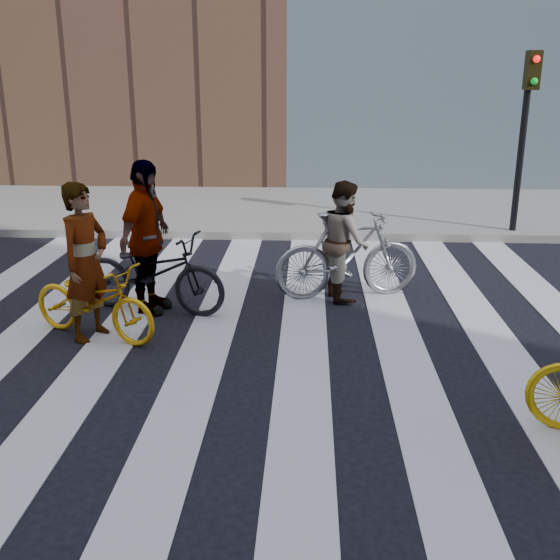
# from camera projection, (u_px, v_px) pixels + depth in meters

# --- Properties ---
(ground) EXTENTS (100.00, 100.00, 0.00)m
(ground) POSITION_uv_depth(u_px,v_px,m) (254.00, 349.00, 7.33)
(ground) COLOR black
(ground) RESTS_ON ground
(sidewalk_far) EXTENTS (100.00, 5.00, 0.15)m
(sidewalk_far) POSITION_uv_depth(u_px,v_px,m) (282.00, 210.00, 14.45)
(sidewalk_far) COLOR gray
(sidewalk_far) RESTS_ON ground
(zebra_crosswalk) EXTENTS (8.25, 10.00, 0.01)m
(zebra_crosswalk) POSITION_uv_depth(u_px,v_px,m) (254.00, 348.00, 7.33)
(zebra_crosswalk) COLOR silver
(zebra_crosswalk) RESTS_ON ground
(traffic_signal) EXTENTS (0.22, 0.42, 3.33)m
(traffic_signal) POSITION_uv_depth(u_px,v_px,m) (527.00, 113.00, 11.52)
(traffic_signal) COLOR black
(traffic_signal) RESTS_ON ground
(bike_yellow_left) EXTENTS (1.80, 1.22, 0.89)m
(bike_yellow_left) POSITION_uv_depth(u_px,v_px,m) (94.00, 301.00, 7.53)
(bike_yellow_left) COLOR #EAA10D
(bike_yellow_left) RESTS_ON ground
(bike_silver_mid) EXTENTS (2.06, 0.98, 1.20)m
(bike_silver_mid) POSITION_uv_depth(u_px,v_px,m) (347.00, 255.00, 8.85)
(bike_silver_mid) COLOR #95969E
(bike_silver_mid) RESTS_ON ground
(bike_dark_rear) EXTENTS (2.09, 1.13, 1.04)m
(bike_dark_rear) POSITION_uv_depth(u_px,v_px,m) (152.00, 273.00, 8.35)
(bike_dark_rear) COLOR black
(bike_dark_rear) RESTS_ON ground
(rider_left) EXTENTS (0.66, 0.78, 1.82)m
(rider_left) POSITION_uv_depth(u_px,v_px,m) (86.00, 262.00, 7.39)
(rider_left) COLOR slate
(rider_left) RESTS_ON ground
(rider_mid) EXTENTS (0.77, 0.90, 1.61)m
(rider_mid) POSITION_uv_depth(u_px,v_px,m) (344.00, 240.00, 8.78)
(rider_mid) COLOR slate
(rider_mid) RESTS_ON ground
(rider_rear) EXTENTS (0.73, 1.22, 1.95)m
(rider_rear) POSITION_uv_depth(u_px,v_px,m) (146.00, 238.00, 8.21)
(rider_rear) COLOR slate
(rider_rear) RESTS_ON ground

